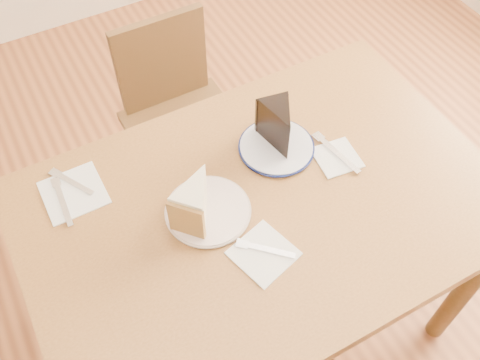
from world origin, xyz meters
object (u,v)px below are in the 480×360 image
(chair_far, at_px, (181,118))
(carrot_cake, at_px, (197,199))
(plate_navy, at_px, (276,147))
(plate_cream, at_px, (208,211))
(chocolate_cake, at_px, (280,129))
(table, at_px, (263,223))

(chair_far, bearing_deg, carrot_cake, 71.35)
(carrot_cake, bearing_deg, plate_navy, 66.07)
(chair_far, distance_m, plate_cream, 0.70)
(plate_navy, bearing_deg, chocolate_cake, 24.78)
(plate_navy, relative_size, carrot_cake, 1.64)
(plate_navy, xyz_separation_m, chocolate_cake, (0.01, 0.00, 0.06))
(chair_far, bearing_deg, plate_navy, 98.78)
(table, bearing_deg, carrot_cake, 162.92)
(chair_far, height_order, carrot_cake, carrot_cake)
(table, xyz_separation_m, chair_far, (0.04, 0.64, -0.21))
(chocolate_cake, bearing_deg, table, 57.56)
(table, height_order, chocolate_cake, chocolate_cake)
(carrot_cake, bearing_deg, table, 31.13)
(table, height_order, plate_cream, plate_cream)
(table, xyz_separation_m, plate_cream, (-0.14, 0.04, 0.10))
(plate_navy, bearing_deg, chair_far, 99.11)
(plate_navy, xyz_separation_m, carrot_cake, (-0.28, -0.09, 0.06))
(plate_cream, height_order, carrot_cake, carrot_cake)
(plate_cream, bearing_deg, chocolate_cake, 20.93)
(table, distance_m, carrot_cake, 0.23)
(plate_navy, bearing_deg, table, -130.39)
(plate_navy, height_order, chocolate_cake, chocolate_cake)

